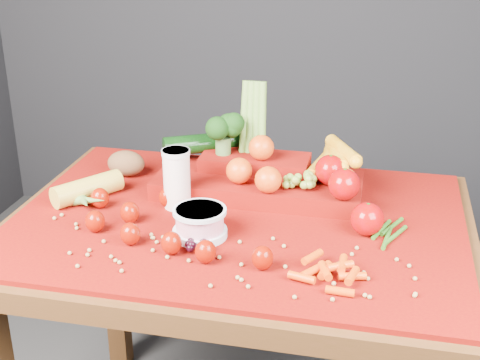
% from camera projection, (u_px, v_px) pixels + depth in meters
% --- Properties ---
extents(table, '(1.10, 0.80, 0.75)m').
position_uv_depth(table, '(238.00, 257.00, 1.62)').
color(table, '#3B250D').
rests_on(table, ground).
extents(red_cloth, '(1.05, 0.75, 0.01)m').
position_uv_depth(red_cloth, '(238.00, 220.00, 1.58)').
color(red_cloth, '#730F03').
rests_on(red_cloth, table).
extents(milk_glass, '(0.07, 0.07, 0.15)m').
position_uv_depth(milk_glass, '(177.00, 177.00, 1.61)').
color(milk_glass, silver).
rests_on(milk_glass, red_cloth).
extents(yogurt_bowl, '(0.12, 0.12, 0.07)m').
position_uv_depth(yogurt_bowl, '(200.00, 222.00, 1.48)').
color(yogurt_bowl, silver).
rests_on(yogurt_bowl, red_cloth).
extents(strawberry_scatter, '(0.48, 0.28, 0.06)m').
position_uv_depth(strawberry_scatter, '(155.00, 225.00, 1.49)').
color(strawberry_scatter, '#8F1504').
rests_on(strawberry_scatter, red_cloth).
extents(dark_grape_cluster, '(0.06, 0.05, 0.03)m').
position_uv_depth(dark_grape_cluster, '(200.00, 245.00, 1.43)').
color(dark_grape_cluster, black).
rests_on(dark_grape_cluster, red_cloth).
extents(soybean_scatter, '(0.84, 0.24, 0.01)m').
position_uv_depth(soybean_scatter, '(217.00, 257.00, 1.40)').
color(soybean_scatter, tan).
rests_on(soybean_scatter, red_cloth).
extents(corn_ear, '(0.25, 0.26, 0.06)m').
position_uv_depth(corn_ear, '(84.00, 197.00, 1.64)').
color(corn_ear, gold).
rests_on(corn_ear, red_cloth).
extents(potato, '(0.10, 0.07, 0.07)m').
position_uv_depth(potato, '(126.00, 163.00, 1.80)').
color(potato, brown).
rests_on(potato, red_cloth).
extents(baby_carrot_pile, '(0.17, 0.17, 0.03)m').
position_uv_depth(baby_carrot_pile, '(328.00, 273.00, 1.32)').
color(baby_carrot_pile, '#DC4007').
rests_on(baby_carrot_pile, red_cloth).
extents(green_bean_pile, '(0.14, 0.12, 0.01)m').
position_uv_depth(green_bean_pile, '(388.00, 232.00, 1.50)').
color(green_bean_pile, '#2A6316').
rests_on(green_bean_pile, red_cloth).
extents(produce_mound, '(0.59, 0.38, 0.27)m').
position_uv_depth(produce_mound, '(268.00, 172.00, 1.69)').
color(produce_mound, '#730F03').
rests_on(produce_mound, red_cloth).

